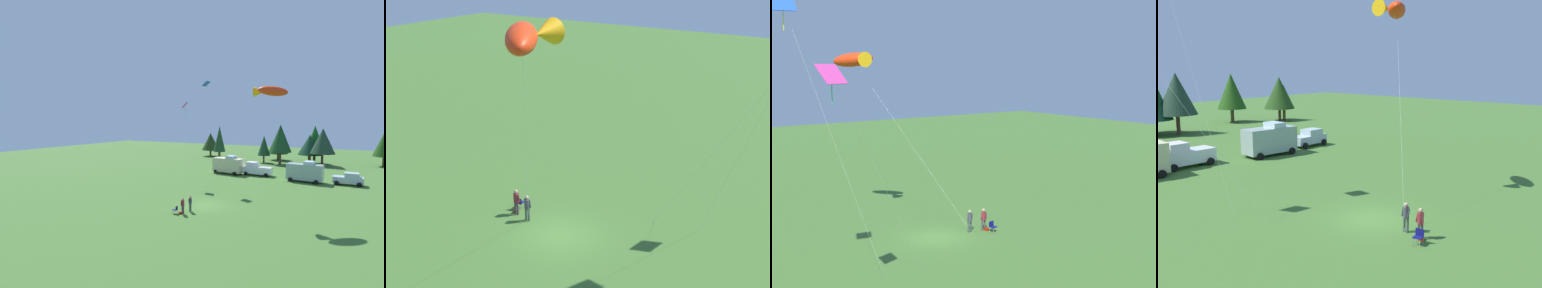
# 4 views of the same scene
# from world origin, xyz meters

# --- Properties ---
(ground_plane) EXTENTS (160.00, 160.00, 0.00)m
(ground_plane) POSITION_xyz_m (0.00, 0.00, 0.00)
(ground_plane) COLOR #406A2B
(person_kite_flyer) EXTENTS (0.34, 0.58, 1.74)m
(person_kite_flyer) POSITION_xyz_m (-0.38, -2.78, 1.02)
(person_kite_flyer) COLOR #3F4F47
(person_kite_flyer) RESTS_ON ground
(folding_chair) EXTENTS (0.54, 0.54, 0.82)m
(folding_chair) POSITION_xyz_m (-1.36, -4.23, 0.49)
(folding_chair) COLOR #10125B
(folding_chair) RESTS_ON ground
(person_spectator) EXTENTS (0.39, 0.58, 1.74)m
(person_spectator) POSITION_xyz_m (-0.67, -3.89, 1.02)
(person_spectator) COLOR #4C3F46
(person_spectator) RESTS_ON ground
(backpack_on_grass) EXTENTS (0.37, 0.30, 0.22)m
(backpack_on_grass) POSITION_xyz_m (-0.85, -4.08, 0.11)
(backpack_on_grass) COLOR #A11D07
(backpack_on_grass) RESTS_ON ground
(van_camper_beige) EXTENTS (5.62, 3.11, 3.34)m
(van_camper_beige) POSITION_xyz_m (-5.23, 20.46, 1.64)
(van_camper_beige) COLOR beige
(van_camper_beige) RESTS_ON ground
(truck_white_pickup) EXTENTS (5.02, 2.45, 2.34)m
(truck_white_pickup) POSITION_xyz_m (-0.17, 21.34, 1.10)
(truck_white_pickup) COLOR silver
(truck_white_pickup) RESTS_ON ground
(van_motorhome_grey) EXTENTS (5.56, 2.96, 3.34)m
(van_motorhome_grey) POSITION_xyz_m (8.25, 19.52, 1.64)
(van_motorhome_grey) COLOR #95A6A1
(van_motorhome_grey) RESTS_ON ground
(car_silver_compact) EXTENTS (4.26, 2.32, 1.89)m
(car_silver_compact) POSITION_xyz_m (14.45, 20.17, 0.95)
(car_silver_compact) COLOR #AEB7C9
(car_silver_compact) RESTS_ON ground
(treeline_distant) EXTENTS (50.92, 11.87, 8.87)m
(treeline_distant) POSITION_xyz_m (5.70, 40.54, 4.82)
(treeline_distant) COLOR #433D20
(treeline_distant) RESTS_ON ground
(kite_large_fish) EXTENTS (9.24, 7.54, 13.76)m
(kite_large_fish) POSITION_xyz_m (6.46, 3.16, 13.07)
(kite_large_fish) COLOR red
(kite_large_fish) RESTS_ON ground
(kite_diamond_blue) EXTENTS (1.36, 6.21, 15.91)m
(kite_diamond_blue) POSITION_xyz_m (-5.84, 12.23, 15.09)
(kite_diamond_blue) COLOR blue
(kite_diamond_blue) RESTS_ON ground
(kite_diamond_rainbow) EXTENTS (5.14, 8.14, 12.71)m
(kite_diamond_rainbow) POSITION_xyz_m (-9.10, 11.25, 11.96)
(kite_diamond_rainbow) COLOR #E13C99
(kite_diamond_rainbow) RESTS_ON ground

